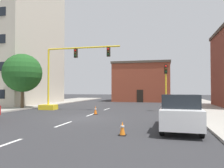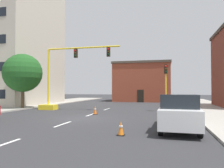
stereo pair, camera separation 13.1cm
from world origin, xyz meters
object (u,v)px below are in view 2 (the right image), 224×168
object	(u,v)px
traffic_cone_roadside_b	(95,110)
traffic_light_pole_right	(166,77)
pickup_truck_white	(179,112)
traffic_signal_gantry	(58,89)
tree_left_near	(23,73)
traffic_cone_roadside_a	(121,128)

from	to	relation	value
traffic_cone_roadside_b	traffic_light_pole_right	bearing A→B (deg)	33.08
pickup_truck_white	traffic_cone_roadside_b	bearing A→B (deg)	138.53
traffic_light_pole_right	traffic_cone_roadside_b	distance (m)	8.06
traffic_signal_gantry	traffic_light_pole_right	size ratio (longest dim) A/B	1.89
traffic_signal_gantry	traffic_light_pole_right	bearing A→B (deg)	4.01
traffic_signal_gantry	tree_left_near	bearing A→B (deg)	-179.09
traffic_signal_gantry	traffic_light_pole_right	distance (m)	11.70
tree_left_near	traffic_cone_roadside_a	distance (m)	18.30
pickup_truck_white	traffic_light_pole_right	bearing A→B (deg)	93.60
tree_left_near	traffic_cone_roadside_a	size ratio (longest dim) A/B	9.04
traffic_light_pole_right	traffic_cone_roadside_a	bearing A→B (deg)	-100.24
traffic_signal_gantry	pickup_truck_white	world-z (taller)	traffic_signal_gantry
tree_left_near	traffic_cone_roadside_a	xyz separation A→B (m)	(13.80, -11.41, -3.79)
traffic_signal_gantry	traffic_cone_roadside_a	bearing A→B (deg)	-50.74
traffic_light_pole_right	pickup_truck_white	distance (m)	10.45
tree_left_near	traffic_cone_roadside_b	size ratio (longest dim) A/B	8.27
traffic_light_pole_right	traffic_cone_roadside_b	size ratio (longest dim) A/B	6.25
traffic_light_pole_right	pickup_truck_white	xyz separation A→B (m)	(0.64, -10.11, -2.55)
tree_left_near	traffic_cone_roadside_b	world-z (taller)	tree_left_near
tree_left_near	traffic_signal_gantry	bearing A→B (deg)	0.91
pickup_truck_white	tree_left_near	bearing A→B (deg)	151.02
traffic_cone_roadside_b	traffic_cone_roadside_a	bearing A→B (deg)	-64.11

